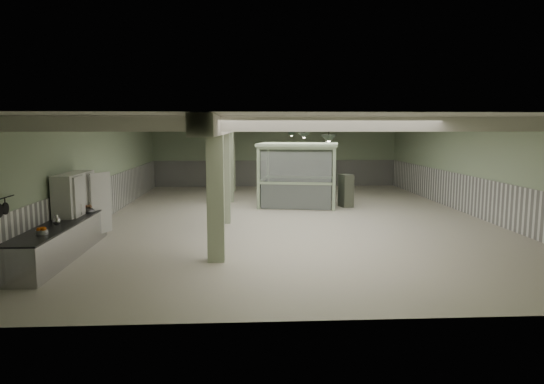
{
  "coord_description": "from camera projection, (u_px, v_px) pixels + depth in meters",
  "views": [
    {
      "loc": [
        -1.75,
        -18.02,
        3.32
      ],
      "look_at": [
        -0.9,
        -2.59,
        1.3
      ],
      "focal_mm": 32.0,
      "sensor_mm": 36.0,
      "label": 1
    }
  ],
  "objects": [
    {
      "name": "beam_f",
      "position": [
        282.0,
        127.0,
        22.88
      ],
      "size": [
        13.9,
        0.35,
        0.32
      ],
      "primitive_type": "cube",
      "color": "silver",
      "rests_on": "ceiling"
    },
    {
      "name": "column_d",
      "position": [
        231.0,
        157.0,
        25.92
      ],
      "size": [
        0.42,
        0.42,
        3.6
      ],
      "primitive_type": "cube",
      "color": "#A5B390",
      "rests_on": "floor"
    },
    {
      "name": "beam_g",
      "position": [
        279.0,
        127.0,
        25.35
      ],
      "size": [
        13.9,
        0.35,
        0.32
      ],
      "primitive_type": "cube",
      "color": "silver",
      "rests_on": "ceiling"
    },
    {
      "name": "wall_right",
      "position": [
        474.0,
        169.0,
        18.52
      ],
      "size": [
        0.02,
        20.0,
        3.6
      ],
      "primitive_type": "cube",
      "color": "#97AD8A",
      "rests_on": "floor"
    },
    {
      "name": "wall_left",
      "position": [
        102.0,
        171.0,
        17.75
      ],
      "size": [
        0.02,
        20.0,
        3.6
      ],
      "primitive_type": "cube",
      "color": "#97AD8A",
      "rests_on": "floor"
    },
    {
      "name": "filing_cabinet",
      "position": [
        346.0,
        191.0,
        20.7
      ],
      "size": [
        0.6,
        0.73,
        1.39
      ],
      "primitive_type": "cube",
      "rotation": [
        0.0,
        0.0,
        0.25
      ],
      "color": "#5A6050",
      "rests_on": "floor"
    },
    {
      "name": "skillet_far",
      "position": [
        5.0,
        209.0,
        10.34
      ],
      "size": [
        0.03,
        0.26,
        0.26
      ],
      "primitive_type": "cylinder",
      "rotation": [
        0.0,
        1.57,
        0.0
      ],
      "color": "black",
      "rests_on": "hook_rail"
    },
    {
      "name": "beam_e",
      "position": [
        287.0,
        126.0,
        20.4
      ],
      "size": [
        13.9,
        0.35,
        0.32
      ],
      "primitive_type": "cube",
      "color": "silver",
      "rests_on": "ceiling"
    },
    {
      "name": "wall_front",
      "position": [
        349.0,
        219.0,
        8.24
      ],
      "size": [
        14.0,
        0.02,
        3.6
      ],
      "primitive_type": "cube",
      "color": "#97AD8A",
      "rests_on": "floor"
    },
    {
      "name": "wainscot_left",
      "position": [
        104.0,
        199.0,
        17.89
      ],
      "size": [
        0.05,
        19.9,
        1.5
      ],
      "primitive_type": "cube",
      "color": "white",
      "rests_on": "floor"
    },
    {
      "name": "wainscot_right",
      "position": [
        472.0,
        196.0,
        18.65
      ],
      "size": [
        0.05,
        19.9,
        1.5
      ],
      "primitive_type": "cube",
      "color": "white",
      "rests_on": "floor"
    },
    {
      "name": "pendant_mid",
      "position": [
        304.0,
        136.0,
        18.5
      ],
      "size": [
        0.44,
        0.44,
        0.22
      ],
      "primitive_type": "cone",
      "rotation": [
        3.14,
        0.0,
        0.0
      ],
      "color": "#334435",
      "rests_on": "ceiling"
    },
    {
      "name": "pitcher_near",
      "position": [
        85.0,
        207.0,
        14.26
      ],
      "size": [
        0.24,
        0.26,
        0.28
      ],
      "primitive_type": null,
      "rotation": [
        0.0,
        0.0,
        -0.27
      ],
      "color": "#A8A8AC",
      "rests_on": "prep_counter"
    },
    {
      "name": "beam_b",
      "position": [
        310.0,
        125.0,
        12.98
      ],
      "size": [
        13.9,
        0.35,
        0.32
      ],
      "primitive_type": "cube",
      "color": "silver",
      "rests_on": "ceiling"
    },
    {
      "name": "beam_c",
      "position": [
        300.0,
        126.0,
        15.45
      ],
      "size": [
        13.9,
        0.35,
        0.32
      ],
      "primitive_type": "cube",
      "color": "silver",
      "rests_on": "ceiling"
    },
    {
      "name": "veg_colander",
      "position": [
        87.0,
        209.0,
        14.05
      ],
      "size": [
        0.6,
        0.6,
        0.21
      ],
      "primitive_type": null,
      "rotation": [
        0.0,
        0.0,
        -0.36
      ],
      "color": "#38383C",
      "rests_on": "prep_counter"
    },
    {
      "name": "girder",
      "position": [
        225.0,
        127.0,
        17.79
      ],
      "size": [
        0.45,
        19.9,
        0.4
      ],
      "primitive_type": "cube",
      "color": "silver",
      "rests_on": "ceiling"
    },
    {
      "name": "column_a",
      "position": [
        215.0,
        190.0,
        12.06
      ],
      "size": [
        0.42,
        0.42,
        3.6
      ],
      "primitive_type": "cube",
      "color": "#A5B390",
      "rests_on": "floor"
    },
    {
      "name": "hook_rail",
      "position": [
        0.0,
        199.0,
        10.23
      ],
      "size": [
        0.02,
        1.2,
        0.02
      ],
      "primitive_type": "cylinder",
      "rotation": [
        1.57,
        0.0,
        0.0
      ],
      "color": "black",
      "rests_on": "wall_left"
    },
    {
      "name": "wainscot_back",
      "position": [
        276.0,
        173.0,
        28.15
      ],
      "size": [
        13.9,
        0.05,
        1.5
      ],
      "primitive_type": "cube",
      "color": "white",
      "rests_on": "floor"
    },
    {
      "name": "pendant_front",
      "position": [
        329.0,
        139.0,
        13.05
      ],
      "size": [
        0.44,
        0.44,
        0.22
      ],
      "primitive_type": "cone",
      "rotation": [
        3.14,
        0.0,
        0.0
      ],
      "color": "#334435",
      "rests_on": "ceiling"
    },
    {
      "name": "wall_back",
      "position": [
        275.0,
        155.0,
        28.04
      ],
      "size": [
        14.0,
        0.02,
        3.6
      ],
      "primitive_type": "cube",
      "color": "#97AD8A",
      "rests_on": "floor"
    },
    {
      "name": "floor",
      "position": [
        292.0,
        217.0,
        18.37
      ],
      "size": [
        20.0,
        20.0,
        0.0
      ],
      "primitive_type": "plane",
      "color": "silver",
      "rests_on": "ground"
    },
    {
      "name": "pitcher_far",
      "position": [
        57.0,
        220.0,
        12.19
      ],
      "size": [
        0.18,
        0.21,
        0.27
      ],
      "primitive_type": null,
      "rotation": [
        0.0,
        0.0,
        0.01
      ],
      "color": "#A8A8AC",
      "rests_on": "prep_counter"
    },
    {
      "name": "walkin_cooler",
      "position": [
        76.0,
        211.0,
        13.92
      ],
      "size": [
        0.89,
        2.12,
        1.95
      ],
      "color": "silver",
      "rests_on": "floor"
    },
    {
      "name": "beam_d",
      "position": [
        292.0,
        126.0,
        17.93
      ],
      "size": [
        13.9,
        0.35,
        0.32
      ],
      "primitive_type": "cube",
      "color": "silver",
      "rests_on": "ceiling"
    },
    {
      "name": "column_c",
      "position": [
        229.0,
        163.0,
        21.96
      ],
      "size": [
        0.42,
        0.42,
        3.6
      ],
      "primitive_type": "cube",
      "color": "#A5B390",
      "rests_on": "floor"
    },
    {
      "name": "beam_a",
      "position": [
        326.0,
        124.0,
        10.5
      ],
      "size": [
        13.9,
        0.35,
        0.32
      ],
      "primitive_type": "cube",
      "color": "silver",
      "rests_on": "ceiling"
    },
    {
      "name": "pendant_back",
      "position": [
        292.0,
        134.0,
        23.45
      ],
      "size": [
        0.44,
        0.44,
        0.22
      ],
      "primitive_type": "cone",
      "rotation": [
        3.14,
        0.0,
        0.0
      ],
      "color": "#334435",
      "rests_on": "ceiling"
    },
    {
      "name": "guard_booth",
      "position": [
        298.0,
        164.0,
        21.0
      ],
      "size": [
        3.83,
        3.42,
        2.71
      ],
      "rotation": [
        0.0,
        0.0,
        -0.19
      ],
      "color": "#A3B994",
      "rests_on": "floor"
    },
    {
      "name": "column_b",
      "position": [
        224.0,
        172.0,
        17.01
      ],
      "size": [
        0.42,
        0.42,
        3.6
      ],
      "primitive_type": "cube",
      "color": "#A5B390",
      "rests_on": "floor"
    },
    {
      "name": "ceiling",
      "position": [
        292.0,
        121.0,
        17.9
      ],
      "size": [
        14.0,
        20.0,
        0.02
      ],
      "primitive_type": "cube",
      "color": "silver",
      "rests_on": "wall_back"
    },
    {
      "name": "orange_bowl",
      "position": [
        42.0,
        233.0,
        11.16
      ],
      "size": [
        0.33,
        0.33,
        0.1
      ],
      "primitive_type": "cylinder",
      "rotation": [
        0.0,
        0.0,
        -0.29
      ],
      "color": "#B2B2B7",
      "rests_on": "prep_counter"
    },
    {
      "name": "prep_counter",
      "position": [
        61.0,
        240.0,
        12.58
      ],
      "size": [
        0.91,
        5.21,
        0.91
      ],
      "color": "#A8A8AC",
      "rests_on": "floor"
    }
  ]
}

